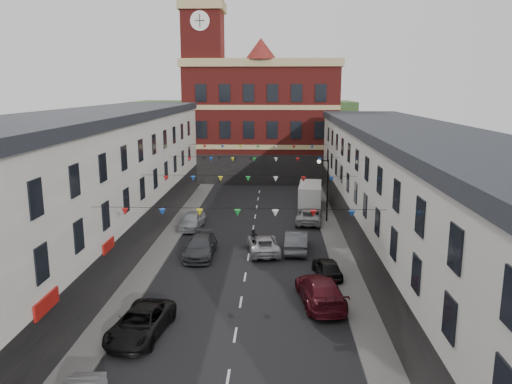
# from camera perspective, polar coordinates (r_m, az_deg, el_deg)

# --- Properties ---
(ground) EXTENTS (160.00, 160.00, 0.00)m
(ground) POSITION_cam_1_polar(r_m,az_deg,el_deg) (33.87, -1.27, -9.69)
(ground) COLOR black
(ground) RESTS_ON ground
(pavement_left) EXTENTS (1.80, 64.00, 0.15)m
(pavement_left) POSITION_cam_1_polar(r_m,az_deg,el_deg) (36.75, -11.98, -8.07)
(pavement_left) COLOR #605E5B
(pavement_left) RESTS_ON ground
(pavement_right) EXTENTS (1.80, 64.00, 0.15)m
(pavement_right) POSITION_cam_1_polar(r_m,az_deg,el_deg) (35.98, 10.10, -8.43)
(pavement_right) COLOR #605E5B
(pavement_right) RESTS_ON ground
(terrace_left) EXTENTS (8.40, 56.00, 10.70)m
(terrace_left) POSITION_cam_1_polar(r_m,az_deg,el_deg) (35.96, -20.29, -0.26)
(terrace_left) COLOR beige
(terrace_left) RESTS_ON ground
(terrace_right) EXTENTS (8.40, 56.00, 9.70)m
(terrace_right) POSITION_cam_1_polar(r_m,az_deg,el_deg) (34.72, 18.61, -1.40)
(terrace_right) COLOR beige
(terrace_right) RESTS_ON ground
(civic_building) EXTENTS (20.60, 13.30, 18.50)m
(civic_building) POSITION_cam_1_polar(r_m,az_deg,el_deg) (69.55, 0.68, 8.29)
(civic_building) COLOR maroon
(civic_building) RESTS_ON ground
(clock_tower) EXTENTS (5.60, 5.60, 30.00)m
(clock_tower) POSITION_cam_1_polar(r_m,az_deg,el_deg) (67.17, -5.99, 13.91)
(clock_tower) COLOR maroon
(clock_tower) RESTS_ON ground
(distant_hill) EXTENTS (40.00, 14.00, 10.00)m
(distant_hill) POSITION_cam_1_polar(r_m,az_deg,el_deg) (93.93, -1.35, 7.29)
(distant_hill) COLOR #315125
(distant_hill) RESTS_ON ground
(street_lamp) EXTENTS (1.10, 0.36, 6.00)m
(street_lamp) POSITION_cam_1_polar(r_m,az_deg,el_deg) (46.46, 7.89, 1.15)
(street_lamp) COLOR black
(street_lamp) RESTS_ON ground
(car_left_c) EXTENTS (2.98, 5.36, 1.42)m
(car_left_c) POSITION_cam_1_polar(r_m,az_deg,el_deg) (26.84, -13.06, -14.37)
(car_left_c) COLOR black
(car_left_c) RESTS_ON ground
(car_left_d) EXTENTS (2.12, 5.18, 1.50)m
(car_left_d) POSITION_cam_1_polar(r_m,az_deg,el_deg) (37.81, -6.36, -6.22)
(car_left_d) COLOR #43474B
(car_left_d) RESTS_ON ground
(car_left_e) EXTENTS (2.20, 4.58, 1.51)m
(car_left_e) POSITION_cam_1_polar(r_m,az_deg,el_deg) (45.14, -7.35, -3.25)
(car_left_e) COLOR #9EA2A7
(car_left_e) RESTS_ON ground
(car_right_c) EXTENTS (3.01, 5.88, 1.63)m
(car_right_c) POSITION_cam_1_polar(r_m,az_deg,el_deg) (29.91, 7.37, -11.11)
(car_right_c) COLOR #5B121C
(car_right_c) RESTS_ON ground
(car_right_d) EXTENTS (1.99, 3.95, 1.29)m
(car_right_d) POSITION_cam_1_polar(r_m,az_deg,el_deg) (34.04, 8.13, -8.53)
(car_right_d) COLOR black
(car_right_d) RESTS_ON ground
(car_right_e) EXTENTS (1.98, 4.97, 1.61)m
(car_right_e) POSITION_cam_1_polar(r_m,az_deg,el_deg) (38.92, 4.62, -5.58)
(car_right_e) COLOR #55575D
(car_right_e) RESTS_ON ground
(car_right_f) EXTENTS (2.85, 5.29, 1.41)m
(car_right_f) POSITION_cam_1_polar(r_m,az_deg,el_deg) (46.96, 6.07, -2.69)
(car_right_f) COLOR #A8AAAD
(car_right_f) RESTS_ON ground
(moving_car) EXTENTS (2.88, 5.15, 1.36)m
(moving_car) POSITION_cam_1_polar(r_m,az_deg,el_deg) (38.39, 0.83, -5.99)
(moving_car) COLOR silver
(moving_car) RESTS_ON ground
(white_van) EXTENTS (2.79, 6.07, 2.60)m
(white_van) POSITION_cam_1_polar(r_m,az_deg,el_deg) (52.47, 6.20, -0.48)
(white_van) COLOR silver
(white_van) RESTS_ON ground
(pedestrian) EXTENTS (0.67, 0.54, 1.60)m
(pedestrian) POSITION_cam_1_polar(r_m,az_deg,el_deg) (39.16, -0.25, -5.44)
(pedestrian) COLOR black
(pedestrian) RESTS_ON ground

